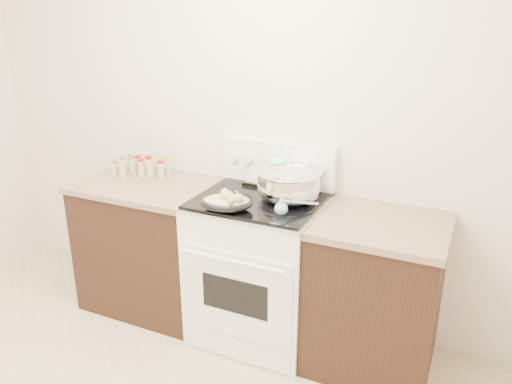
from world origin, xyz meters
The scene contains 9 objects.
counter_left centered at (-0.48, 1.43, 0.46)m, with size 0.93×0.67×0.92m.
counter_right centered at (1.08, 1.43, 0.46)m, with size 0.73×0.67×0.92m.
kitchen_range centered at (0.35, 1.42, 0.49)m, with size 0.78×0.73×1.22m.
mixing_bowl centered at (0.51, 1.48, 1.03)m, with size 0.45×0.45×0.23m.
roasting_pan centered at (0.26, 1.17, 0.99)m, with size 0.35×0.30×0.11m.
baking_sheet centered at (0.33, 1.70, 0.96)m, with size 0.36×0.26×0.06m.
wooden_spoon centered at (0.22, 1.28, 0.95)m, with size 0.18×0.23×0.04m.
blue_ladle centered at (0.57, 1.26, 0.98)m, with size 0.20×0.21×0.09m.
spice_jars centered at (-0.63, 1.56, 0.98)m, with size 0.38×0.24×0.13m.
Camera 1 is at (1.52, -1.13, 2.00)m, focal length 35.00 mm.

